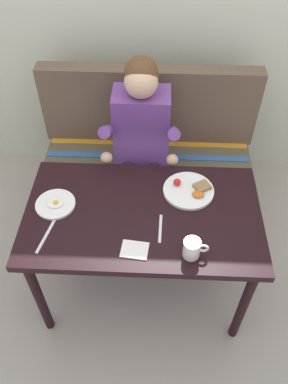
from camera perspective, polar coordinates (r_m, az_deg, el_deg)
The scene contains 10 objects.
ground_plane at distance 2.55m, azimuth -0.15°, elevation -13.59°, with size 8.00×8.00×0.00m, color #A59C8E.
table at distance 2.01m, azimuth -0.19°, elevation -4.53°, with size 1.20×0.70×0.73m.
couch at distance 2.77m, azimuth 0.57°, elevation 3.82°, with size 1.44×0.56×1.00m.
person at distance 2.36m, azimuth -0.45°, elevation 8.20°, with size 0.45×0.61×1.21m.
plate_breakfast at distance 2.05m, azimuth 6.74°, elevation 0.29°, with size 0.27×0.27×0.05m.
plate_eggs at distance 2.03m, azimuth -12.97°, elevation -1.74°, with size 0.20×0.20×0.04m.
coffee_mug at distance 1.77m, azimuth 7.15°, elevation -8.24°, with size 0.12×0.08×0.10m.
napkin at distance 1.81m, azimuth -1.40°, elevation -8.55°, with size 0.13×0.10×0.01m, color white.
fork at distance 1.88m, azimuth 2.43°, elevation -5.41°, with size 0.01×0.17×0.01m, color silver.
knife at distance 1.91m, azimuth -14.35°, elevation -6.38°, with size 0.01×0.20×0.01m, color silver.
Camera 1 is at (0.06, -1.25, 2.23)m, focal length 36.05 mm.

